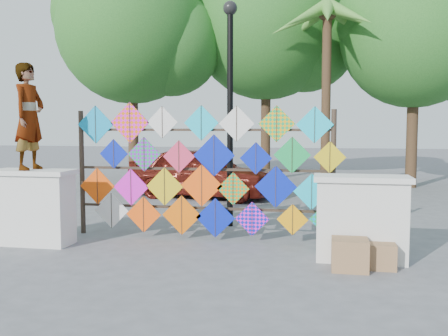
{
  "coord_description": "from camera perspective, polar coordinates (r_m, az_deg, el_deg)",
  "views": [
    {
      "loc": [
        2.12,
        -7.81,
        2.01
      ],
      "look_at": [
        0.45,
        0.6,
        1.29
      ],
      "focal_mm": 40.0,
      "sensor_mm": 36.0,
      "label": 1
    }
  ],
  "objects": [
    {
      "name": "parapet_left",
      "position": [
        9.11,
        -20.96,
        -4.13
      ],
      "size": [
        1.4,
        0.65,
        1.28
      ],
      "color": "silver",
      "rests_on": "ground"
    },
    {
      "name": "tree_east",
      "position": [
        17.84,
        21.28,
        14.05
      ],
      "size": [
        5.4,
        4.8,
        7.42
      ],
      "color": "#4E3821",
      "rests_on": "ground"
    },
    {
      "name": "tree_mid",
      "position": [
        19.32,
        5.2,
        15.98
      ],
      "size": [
        6.3,
        5.6,
        8.61
      ],
      "color": "#4E3821",
      "rests_on": "ground"
    },
    {
      "name": "parapet_right",
      "position": [
        7.75,
        15.4,
        -5.5
      ],
      "size": [
        1.4,
        0.65,
        1.28
      ],
      "color": "silver",
      "rests_on": "ground"
    },
    {
      "name": "lamppost",
      "position": [
        10.0,
        0.7,
        8.68
      ],
      "size": [
        0.28,
        0.28,
        4.46
      ],
      "color": "black",
      "rests_on": "ground"
    },
    {
      "name": "palm_tree",
      "position": [
        16.08,
        11.71,
        15.21
      ],
      "size": [
        3.62,
        3.62,
        5.83
      ],
      "color": "#4E3821",
      "rests_on": "ground"
    },
    {
      "name": "kite_rack",
      "position": [
        8.82,
        -2.39,
        -0.46
      ],
      "size": [
        4.96,
        0.24,
        2.45
      ],
      "color": "#32251C",
      "rests_on": "ground"
    },
    {
      "name": "vendor_woman",
      "position": [
        9.02,
        -21.38,
        5.5
      ],
      "size": [
        0.48,
        0.69,
        1.79
      ],
      "primitive_type": "imported",
      "rotation": [
        0.0,
        0.0,
        1.49
      ],
      "color": "#99999E",
      "rests_on": "parapet_left"
    },
    {
      "name": "tree_west",
      "position": [
        18.37,
        -10.17,
        15.26
      ],
      "size": [
        5.85,
        5.2,
        8.01
      ],
      "color": "#4E3821",
      "rests_on": "ground"
    },
    {
      "name": "cardboard_box_near",
      "position": [
        7.29,
        14.18,
        -9.56
      ],
      "size": [
        0.5,
        0.44,
        0.44
      ],
      "primitive_type": "cube",
      "color": "#9B6A4B",
      "rests_on": "ground"
    },
    {
      "name": "sedan",
      "position": [
        14.12,
        -2.55,
        -0.48
      ],
      "size": [
        4.46,
        2.42,
        1.44
      ],
      "primitive_type": "imported",
      "rotation": [
        0.0,
        0.0,
        1.39
      ],
      "color": "#5C170F",
      "rests_on": "ground"
    },
    {
      "name": "ground",
      "position": [
        8.33,
        -3.92,
        -9.19
      ],
      "size": [
        80.0,
        80.0,
        0.0
      ],
      "primitive_type": "plane",
      "color": "slate",
      "rests_on": "ground"
    },
    {
      "name": "cardboard_box_far",
      "position": [
        7.52,
        17.34,
        -9.51
      ],
      "size": [
        0.43,
        0.4,
        0.36
      ],
      "primitive_type": "cube",
      "color": "#9B6A4B",
      "rests_on": "ground"
    }
  ]
}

